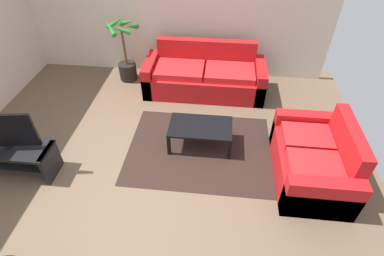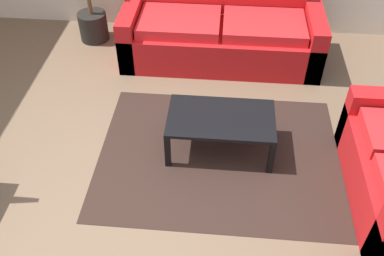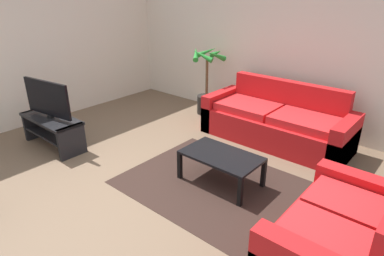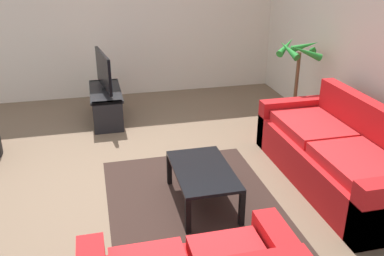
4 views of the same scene
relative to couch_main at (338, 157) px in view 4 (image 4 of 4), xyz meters
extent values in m
plane|color=brown|center=(-0.64, -2.28, -0.30)|extent=(6.60, 6.60, 0.00)
cube|color=beige|center=(-0.64, 0.72, 1.05)|extent=(6.00, 0.06, 2.70)
cube|color=beige|center=(-3.64, -2.28, 1.05)|extent=(0.06, 6.00, 2.70)
cube|color=red|center=(0.00, -0.03, -0.09)|extent=(2.25, 0.90, 0.42)
cube|color=red|center=(0.00, 0.34, 0.36)|extent=(1.89, 0.16, 0.48)
cube|color=red|center=(-1.03, -0.03, 0.01)|extent=(0.18, 0.90, 0.62)
cube|color=red|center=(-0.47, -0.08, 0.18)|extent=(0.90, 0.66, 0.12)
cube|color=red|center=(0.47, -0.08, 0.18)|extent=(0.90, 0.66, 0.12)
cube|color=black|center=(-2.47, -2.36, 0.15)|extent=(1.10, 0.45, 0.04)
cube|color=black|center=(-2.47, -2.36, -0.09)|extent=(1.02, 0.39, 0.03)
cube|color=black|center=(-2.99, -2.36, -0.07)|extent=(0.06, 0.41, 0.47)
cube|color=black|center=(-1.95, -2.36, -0.07)|extent=(0.06, 0.41, 0.47)
cube|color=black|center=(-2.47, -2.36, 0.46)|extent=(0.92, 0.17, 0.52)
cube|color=teal|center=(-2.47, -2.34, 0.46)|extent=(0.86, 0.14, 0.47)
cylinder|color=black|center=(-2.47, -2.36, 0.19)|extent=(0.10, 0.10, 0.04)
cube|color=black|center=(0.06, -1.54, 0.07)|extent=(0.95, 0.56, 0.03)
cube|color=black|center=(-0.39, -1.80, -0.12)|extent=(0.05, 0.05, 0.36)
cube|color=black|center=(0.51, -1.80, -0.12)|extent=(0.05, 0.05, 0.36)
cube|color=black|center=(-0.39, -1.29, -0.12)|extent=(0.05, 0.05, 0.36)
cube|color=black|center=(0.51, -1.29, -0.12)|extent=(0.05, 0.05, 0.36)
cube|color=black|center=(0.06, -1.64, -0.30)|extent=(2.20, 1.70, 0.01)
cylinder|color=black|center=(-1.60, 0.27, -0.13)|extent=(0.35, 0.35, 0.35)
cylinder|color=brown|center=(-1.60, 0.27, 0.42)|extent=(0.05, 0.05, 0.74)
cone|color=#22852B|center=(-1.37, 0.24, 0.84)|extent=(0.16, 0.46, 0.25)
cone|color=#22852B|center=(-1.51, 0.43, 0.84)|extent=(0.38, 0.26, 0.22)
cone|color=#22852B|center=(-1.73, 0.40, 0.84)|extent=(0.35, 0.34, 0.23)
cone|color=#22852B|center=(-1.76, 0.14, 0.84)|extent=(0.34, 0.39, 0.24)
cone|color=#22852B|center=(-1.55, 0.08, 0.84)|extent=(0.41, 0.19, 0.23)
camera|label=1|loc=(0.29, -4.90, 2.96)|focal=27.55mm
camera|label=2|loc=(0.05, -4.38, 2.58)|focal=40.17mm
camera|label=3|loc=(2.09, -4.46, 1.96)|focal=30.88mm
camera|label=4|loc=(3.58, -2.51, 2.10)|focal=39.27mm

